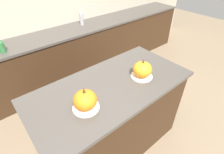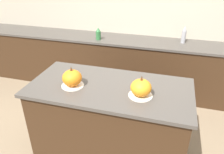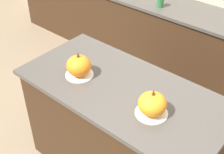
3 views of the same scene
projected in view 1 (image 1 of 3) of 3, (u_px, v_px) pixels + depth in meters
name	position (u px, v px, depth m)	size (l,w,h in m)	color
ground_plane	(112.00, 142.00, 2.25)	(12.00, 12.00, 0.00)	#847056
wall_back	(32.00, 10.00, 2.68)	(8.00, 0.06, 2.50)	#B2A893
kitchen_island	(112.00, 118.00, 1.96)	(1.61, 0.79, 0.95)	#382314
back_counter	(52.00, 62.00, 2.95)	(6.00, 0.60, 0.92)	#382314
pumpkin_cake_left	(85.00, 100.00, 1.39)	(0.22, 0.22, 0.21)	silver
pumpkin_cake_right	(142.00, 70.00, 1.74)	(0.22, 0.22, 0.21)	silver
bottle_tall	(81.00, 17.00, 3.00)	(0.07, 0.07, 0.27)	#99999E
bottle_short	(1.00, 46.00, 2.22)	(0.08, 0.08, 0.19)	#2D6B38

